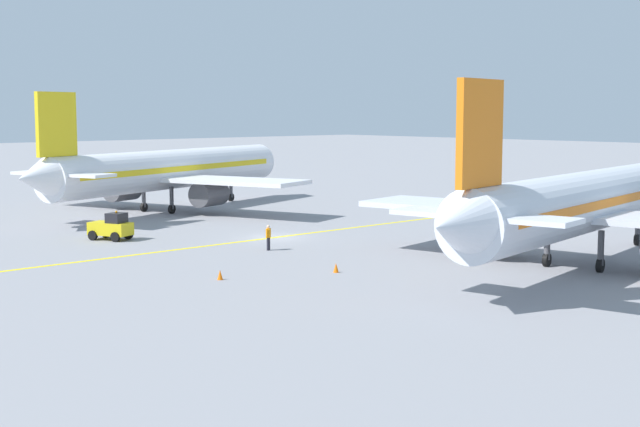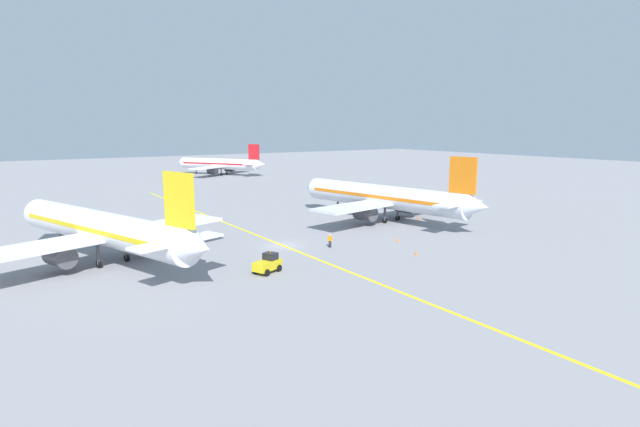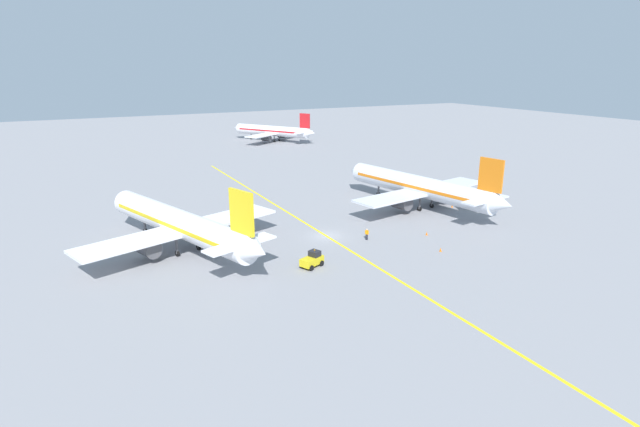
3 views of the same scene
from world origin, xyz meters
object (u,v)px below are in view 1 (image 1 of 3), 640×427
Objects in this scene: traffic_cone_by_wingtip at (220,275)px; baggage_tug_white at (112,227)px; ground_crew_worker at (268,237)px; traffic_cone_near_nose at (336,268)px; airplane_at_gate at (168,171)px; airplane_adjacent_stand at (585,204)px.

baggage_tug_white is at bearing 169.69° from traffic_cone_by_wingtip.
ground_crew_worker is 3.05× the size of traffic_cone_near_nose.
ground_crew_worker reaches higher than traffic_cone_near_nose.
ground_crew_worker is 10.53m from traffic_cone_by_wingtip.
traffic_cone_by_wingtip is (30.55, -16.28, -3.43)m from airplane_at_gate.
traffic_cone_near_nose is at bearing -14.29° from ground_crew_worker.
baggage_tug_white is 20.38m from traffic_cone_near_nose.
airplane_adjacent_stand is at bearing 3.13° from airplane_at_gate.
ground_crew_worker is at bearing 165.71° from traffic_cone_near_nose.
airplane_at_gate is at bearing 163.05° from traffic_cone_near_nose.
traffic_cone_near_nose is (33.20, -10.12, -3.43)m from airplane_at_gate.
airplane_adjacent_stand is at bearing 28.45° from baggage_tug_white.
ground_crew_worker is at bearing 126.60° from traffic_cone_by_wingtip.
airplane_at_gate is 25.67m from ground_crew_worker.
airplane_adjacent_stand is (41.41, 2.27, 0.00)m from airplane_at_gate.
traffic_cone_near_nose is at bearing -16.95° from airplane_at_gate.
baggage_tug_white is (-28.36, -15.37, -2.81)m from airplane_adjacent_stand.
airplane_adjacent_stand reaches higher than traffic_cone_near_nose.
airplane_adjacent_stand is at bearing 30.57° from ground_crew_worker.
airplane_adjacent_stand reaches higher than baggage_tug_white.
ground_crew_worker is 9.22m from traffic_cone_near_nose.
traffic_cone_near_nose is (20.15, 2.98, -0.63)m from baggage_tug_white.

